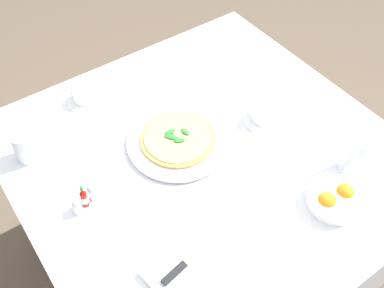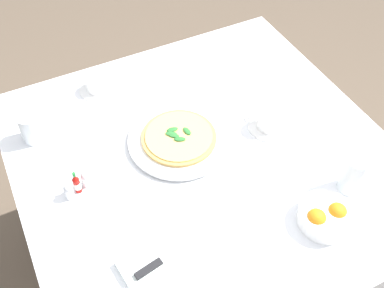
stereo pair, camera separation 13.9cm
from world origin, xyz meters
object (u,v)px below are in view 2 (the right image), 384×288
Objects in this scene: coffee_cup_far_right at (269,121)px; napkin_folded at (165,261)px; hot_sauce_bottle at (77,184)px; pizza_plate at (179,140)px; citrus_bowl at (326,216)px; dinner_knife at (165,258)px; pepper_shaker at (69,192)px; water_glass_near_left at (32,128)px; water_glass_near_right at (352,176)px; pizza at (179,137)px; coffee_cup_far_left at (97,84)px; salt_shaker at (86,180)px.

napkin_folded is at bearing -150.16° from coffee_cup_far_right.
pizza_plate is at bearing 6.80° from hot_sauce_bottle.
pizza_plate is 0.50m from citrus_bowl.
dinner_knife is 0.35m from pepper_shaker.
citrus_bowl reaches higher than dinner_knife.
water_glass_near_left is at bearing 133.72° from citrus_bowl.
water_glass_near_right is 0.80m from pepper_shaker.
pizza is 0.38m from coffee_cup_far_left.
water_glass_near_right is (0.51, -0.73, 0.03)m from coffee_cup_far_left.
salt_shaker is 0.06m from pepper_shaker.
pepper_shaker is at bearing 146.92° from citrus_bowl.
hot_sauce_bottle is at bearing 19.65° from pepper_shaker.
pizza_plate is at bearing 133.93° from water_glass_near_right.
coffee_cup_far_left is 0.41m from salt_shaker.
hot_sauce_bottle is (-0.13, 0.32, 0.01)m from dinner_knife.
hot_sauce_bottle is (-0.70, 0.34, -0.02)m from water_glass_near_right.
coffee_cup_far_left is at bearing 61.37° from pepper_shaker.
citrus_bowl reaches higher than coffee_cup_far_left.
pizza_plate is 3.18× the size of water_glass_near_left.
dinner_knife is 3.47× the size of salt_shaker.
dinner_knife is 0.34m from hot_sauce_bottle.
napkin_folded is (-0.21, -0.36, -0.00)m from pizza_plate.
dinner_knife is at bearing -120.24° from pizza_plate.
pizza_plate is at bearing 5.59° from salt_shaker.
salt_shaker is at bearing 152.80° from water_glass_near_right.
pizza is at bearing 133.92° from water_glass_near_right.
dinner_knife is (-0.06, -0.71, -0.00)m from coffee_cup_far_left.
water_glass_near_left is 0.52× the size of dinner_knife.
coffee_cup_far_right is 0.37m from citrus_bowl.
citrus_bowl reaches higher than pizza_plate.
pizza is at bearing -66.88° from coffee_cup_far_left.
napkin_folded is (0.19, -0.58, -0.04)m from water_glass_near_left.
napkin_folded is at bearing -67.80° from hot_sauce_bottle.
pepper_shaker is at bearing -172.16° from pizza.
dinner_knife is at bearing -150.07° from coffee_cup_far_right.
coffee_cup_far_right is 2.35× the size of pepper_shaker.
hot_sauce_bottle reaches higher than citrus_bowl.
coffee_cup_far_right is at bearing 20.08° from dinner_knife.
coffee_cup_far_left is at bearing 113.12° from pizza.
napkin_folded is at bearing -71.69° from water_glass_near_left.
pepper_shaker reaches higher than dinner_knife.
coffee_cup_far_left is at bearing 115.64° from citrus_bowl.
dinner_knife reaches higher than pizza_plate.
hot_sauce_bottle is at bearing -116.02° from coffee_cup_far_left.
water_glass_near_left is 0.67× the size of citrus_bowl.
pepper_shaker is (0.03, -0.27, -0.02)m from water_glass_near_left.
water_glass_near_left reaches higher than salt_shaker.
pepper_shaker is at bearing 155.91° from water_glass_near_right.
pizza_plate is 2.43× the size of coffee_cup_far_right.
napkin_folded is 1.56× the size of citrus_bowl.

